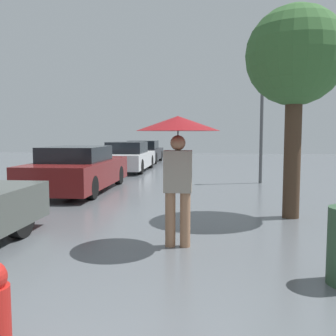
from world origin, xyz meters
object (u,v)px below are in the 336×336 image
Objects in this scene: parked_car_farthest at (144,152)px; parked_car_second at (79,170)px; pedestrian at (178,139)px; street_lamp at (262,111)px; tree at (295,59)px; parked_car_third at (128,157)px.

parked_car_second is at bearing -90.20° from parked_car_farthest.
pedestrian is 15.96m from parked_car_farthest.
pedestrian reaches higher than parked_car_second.
parked_car_second is 5.95m from street_lamp.
parked_car_farthest is 0.99× the size of tree.
parked_car_farthest is at bearing 91.86° from parked_car_third.
pedestrian is at bearing -74.49° from parked_car_third.
tree is at bearing -91.59° from street_lamp.
tree is (1.99, 2.04, 1.43)m from pedestrian.
street_lamp is (0.14, 5.03, -0.62)m from tree.
parked_car_second is 1.18× the size of street_lamp.
pedestrian is at bearing -134.20° from tree.
tree reaches higher than parked_car_third.
parked_car_farthest is at bearing 121.52° from street_lamp.
parked_car_third is at bearing 87.98° from parked_car_second.
tree is (5.10, -13.58, 2.37)m from parked_car_farthest.
pedestrian is 11.07m from parked_car_third.
parked_car_third is (0.20, 5.70, -0.01)m from parked_car_second.
pedestrian reaches higher than parked_car_third.
pedestrian is 0.48× the size of street_lamp.
pedestrian is 5.93m from parked_car_second.
parked_car_second is at bearing -92.02° from parked_car_third.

